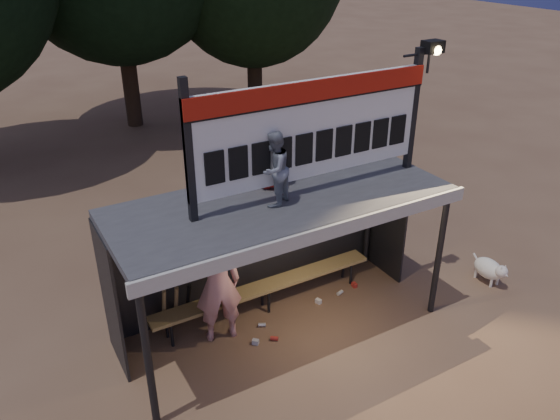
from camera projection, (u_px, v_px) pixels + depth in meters
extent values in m
plane|color=brown|center=(282.00, 326.00, 8.89)|extent=(80.00, 80.00, 0.00)
imported|color=silver|center=(218.00, 284.00, 8.23)|extent=(0.81, 0.61, 2.00)
imported|color=gray|center=(274.00, 169.00, 7.42)|extent=(0.65, 0.62, 1.06)
imported|color=maroon|center=(272.00, 154.00, 7.95)|extent=(0.59, 0.48, 1.04)
cube|color=#39393B|center=(282.00, 202.00, 7.86)|extent=(5.00, 2.00, 0.12)
cube|color=beige|center=(321.00, 234.00, 7.09)|extent=(5.10, 0.06, 0.20)
cylinder|color=black|center=(148.00, 359.00, 6.63)|extent=(0.10, 0.10, 2.20)
cylinder|color=black|center=(439.00, 255.00, 8.76)|extent=(0.10, 0.10, 2.20)
cylinder|color=black|center=(110.00, 285.00, 8.02)|extent=(0.10, 0.10, 2.20)
cylinder|color=black|center=(369.00, 211.00, 10.15)|extent=(0.10, 0.10, 2.20)
cube|color=black|center=(252.00, 241.00, 9.16)|extent=(5.00, 0.04, 2.20)
cube|color=black|center=(110.00, 301.00, 7.67)|extent=(0.04, 1.00, 2.20)
cube|color=black|center=(387.00, 218.00, 9.88)|extent=(0.04, 1.00, 2.20)
cylinder|color=black|center=(250.00, 184.00, 8.68)|extent=(5.00, 0.06, 0.06)
cube|color=black|center=(188.00, 153.00, 6.80)|extent=(0.10, 0.10, 1.90)
cube|color=black|center=(413.00, 110.00, 8.45)|extent=(0.10, 0.10, 1.90)
cube|color=white|center=(313.00, 129.00, 7.63)|extent=(3.80, 0.08, 1.40)
cube|color=#AA180C|center=(316.00, 90.00, 7.33)|extent=(3.80, 0.04, 0.28)
cube|color=black|center=(316.00, 101.00, 7.40)|extent=(3.80, 0.02, 0.03)
cube|color=black|center=(215.00, 168.00, 7.02)|extent=(0.27, 0.03, 0.45)
cube|color=black|center=(238.00, 163.00, 7.17)|extent=(0.27, 0.03, 0.45)
cube|color=black|center=(261.00, 158.00, 7.32)|extent=(0.27, 0.03, 0.45)
cube|color=black|center=(283.00, 154.00, 7.47)|extent=(0.27, 0.03, 0.45)
cube|color=black|center=(304.00, 149.00, 7.62)|extent=(0.27, 0.03, 0.45)
cube|color=black|center=(324.00, 145.00, 7.78)|extent=(0.27, 0.03, 0.45)
cube|color=black|center=(344.00, 141.00, 7.93)|extent=(0.27, 0.03, 0.45)
cube|color=black|center=(362.00, 137.00, 8.08)|extent=(0.27, 0.03, 0.45)
cube|color=black|center=(380.00, 133.00, 8.23)|extent=(0.27, 0.03, 0.45)
cube|color=black|center=(398.00, 130.00, 8.38)|extent=(0.27, 0.03, 0.45)
cylinder|color=black|center=(417.00, 55.00, 8.04)|extent=(0.50, 0.04, 0.04)
cylinder|color=black|center=(428.00, 63.00, 8.22)|extent=(0.04, 0.04, 0.30)
cube|color=black|center=(433.00, 47.00, 8.06)|extent=(0.30, 0.22, 0.18)
sphere|color=#FFD88C|center=(437.00, 50.00, 8.01)|extent=(0.14, 0.14, 0.14)
cube|color=olive|center=(265.00, 286.00, 9.11)|extent=(4.00, 0.35, 0.06)
cylinder|color=black|center=(172.00, 334.00, 8.36)|extent=(0.05, 0.05, 0.45)
cylinder|color=black|center=(166.00, 326.00, 8.55)|extent=(0.05, 0.05, 0.45)
cylinder|color=black|center=(269.00, 301.00, 9.12)|extent=(0.05, 0.05, 0.45)
cylinder|color=black|center=(262.00, 294.00, 9.30)|extent=(0.05, 0.05, 0.45)
cylinder|color=black|center=(351.00, 273.00, 9.87)|extent=(0.05, 0.05, 0.45)
cylinder|color=black|center=(343.00, 267.00, 10.06)|extent=(0.05, 0.05, 0.45)
cylinder|color=#312115|center=(128.00, 61.00, 17.27)|extent=(0.50, 0.50, 4.18)
cylinder|color=black|center=(255.00, 64.00, 18.42)|extent=(0.50, 0.50, 3.52)
ellipsoid|color=white|center=(488.00, 268.00, 9.93)|extent=(0.36, 0.58, 0.36)
sphere|color=white|center=(502.00, 272.00, 9.67)|extent=(0.22, 0.22, 0.22)
cone|color=beige|center=(506.00, 275.00, 9.60)|extent=(0.10, 0.10, 0.10)
cone|color=beige|center=(502.00, 268.00, 9.59)|extent=(0.06, 0.06, 0.07)
cone|color=beige|center=(505.00, 267.00, 9.63)|extent=(0.06, 0.06, 0.07)
cylinder|color=beige|center=(491.00, 283.00, 9.83)|extent=(0.05, 0.05, 0.18)
cylinder|color=#F0E5CF|center=(497.00, 280.00, 9.90)|extent=(0.05, 0.05, 0.18)
cylinder|color=beige|center=(476.00, 273.00, 10.11)|extent=(0.05, 0.05, 0.18)
cylinder|color=beige|center=(482.00, 271.00, 10.18)|extent=(0.05, 0.05, 0.18)
cylinder|color=beige|center=(476.00, 258.00, 10.13)|extent=(0.04, 0.16, 0.14)
cylinder|color=#9A7947|center=(164.00, 309.00, 8.59)|extent=(0.08, 0.27, 0.84)
cylinder|color=olive|center=(176.00, 305.00, 8.68)|extent=(0.07, 0.30, 0.83)
cylinder|color=black|center=(188.00, 302.00, 8.76)|extent=(0.08, 0.33, 0.83)
cube|color=#AA261D|center=(354.00, 285.00, 9.86)|extent=(0.08, 0.11, 0.08)
cylinder|color=silver|center=(262.00, 325.00, 8.86)|extent=(0.14, 0.11, 0.07)
cube|color=silver|center=(318.00, 301.00, 9.42)|extent=(0.10, 0.12, 0.08)
cylinder|color=#A6261C|center=(274.00, 338.00, 8.57)|extent=(0.13, 0.13, 0.07)
cube|color=#A5A5A9|center=(255.00, 342.00, 8.49)|extent=(0.12, 0.12, 0.08)
cylinder|color=beige|center=(340.00, 293.00, 9.65)|extent=(0.13, 0.10, 0.07)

